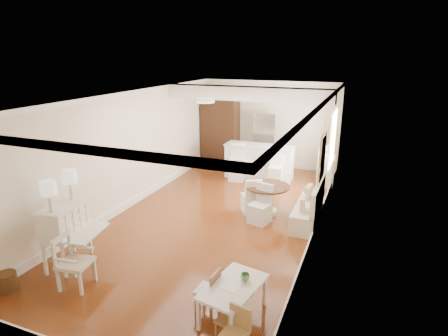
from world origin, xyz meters
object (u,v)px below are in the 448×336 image
Objects in this scene: slip_chair_far at (251,195)px; kids_chair_b at (207,289)px; breakfast_counter at (259,162)px; fridge at (275,142)px; bar_stool_right at (275,171)px; sideboard at (325,167)px; kids_chair_a at (227,320)px; pantry_cabinet at (220,130)px; dining_table at (267,200)px; bar_stool_left at (237,162)px; kids_chair_c at (235,333)px; wicker_basket at (7,282)px; slip_chair_near at (260,204)px; gustavian_armchair at (75,262)px; kids_table at (233,301)px; secretary_bureau at (67,235)px.

kids_chair_b is at bearing 63.39° from slip_chair_far.
fridge reaches higher than breakfast_counter.
fridge reaches higher than bar_stool_right.
slip_chair_far is at bearing -124.81° from sideboard.
kids_chair_a is 0.23× the size of pantry_cabinet.
dining_table is 2.50m from bar_stool_left.
kids_chair_c is 0.36× the size of fridge.
wicker_basket is 4.96m from slip_chair_near.
fridge is at bearing -0.90° from pantry_cabinet.
bar_stool_right is at bearing -25.10° from gustavian_armchair.
fridge reaches higher than slip_chair_near.
dining_table is 1.03× the size of sideboard.
kids_chair_a is (0.05, -0.39, -0.00)m from kids_table.
kids_table is at bearing -92.90° from gustavian_armchair.
slip_chair_near is 0.88× the size of sideboard.
slip_chair_near is (3.05, 3.90, 0.29)m from wicker_basket.
wicker_basket is at bearing -168.49° from kids_table.
secretary_bureau is 1.32× the size of slip_chair_near.
slip_chair_near reaches higher than kids_chair_b.
slip_chair_near is at bearing -80.09° from fridge.
gustavian_armchair is 1.13m from wicker_basket.
bar_stool_left is 1.10× the size of sideboard.
bar_stool_right reaches higher than wicker_basket.
fridge is (-1.50, 7.83, 0.58)m from kids_chair_c.
secretary_bureau reaches higher than dining_table.
secretary_bureau is 1.13× the size of dining_table.
kids_chair_c is 3.89m from slip_chair_near.
secretary_bureau is at bearing 176.92° from kids_chair_c.
sideboard is (0.20, 7.08, 0.16)m from kids_chair_c.
wicker_basket is (-0.35, -0.98, -0.43)m from secretary_bureau.
secretary_bureau is 0.80m from gustavian_armchair.
kids_table is at bearing -76.79° from breakfast_counter.
bar_stool_right is (-0.30, 1.92, 0.10)m from dining_table.
slip_chair_far reaches higher than kids_chair_a.
kids_chair_c is at bearing -62.66° from slip_chair_near.
kids_chair_c is at bearing -75.92° from breakfast_counter.
slip_chair_near is at bearing -39.49° from gustavian_armchair.
secretary_bureau is at bearing 43.86° from gustavian_armchair.
kids_chair_b is 3.13m from slip_chair_near.
bar_stool_right is at bearing 98.82° from dining_table.
breakfast_counter is (-1.70, 6.78, 0.20)m from kids_chair_c.
kids_chair_b is 0.96m from kids_chair_c.
wicker_basket is at bearing -107.38° from breakfast_counter.
slip_chair_near is 4.87m from pantry_cabinet.
dining_table is (2.10, 3.94, -0.10)m from gustavian_armchair.
breakfast_counter is 1.92m from sideboard.
secretary_bureau is 1.13m from wicker_basket.
kids_table is at bearing 69.65° from slip_chair_far.
gustavian_armchair is 7.35m from sideboard.
fridge reaches higher than slip_chair_far.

